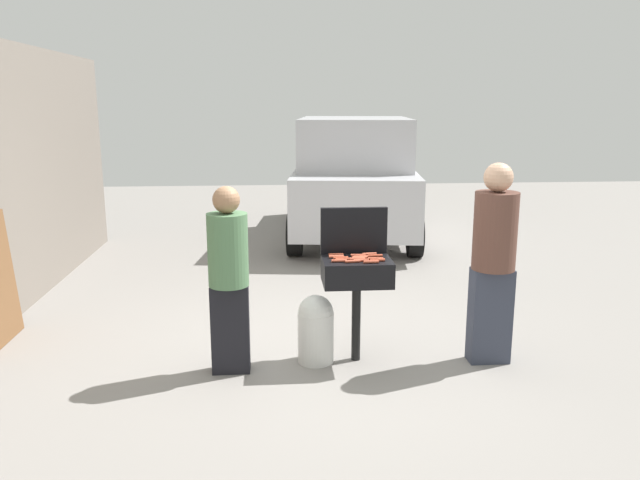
# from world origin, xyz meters

# --- Properties ---
(ground_plane) EXTENTS (24.00, 24.00, 0.00)m
(ground_plane) POSITION_xyz_m (0.00, 0.00, 0.00)
(ground_plane) COLOR gray
(bbq_grill) EXTENTS (0.60, 0.44, 0.93)m
(bbq_grill) POSITION_xyz_m (0.28, -0.20, 0.79)
(bbq_grill) COLOR black
(bbq_grill) RESTS_ON ground
(grill_lid_open) EXTENTS (0.60, 0.05, 0.42)m
(grill_lid_open) POSITION_xyz_m (0.28, 0.02, 1.14)
(grill_lid_open) COLOR black
(grill_lid_open) RESTS_ON bbq_grill
(hot_dog_0) EXTENTS (0.13, 0.03, 0.03)m
(hot_dog_0) POSITION_xyz_m (0.31, -0.17, 0.95)
(hot_dog_0) COLOR #C6593D
(hot_dog_0) RESTS_ON bbq_grill
(hot_dog_1) EXTENTS (0.13, 0.03, 0.03)m
(hot_dog_1) POSITION_xyz_m (0.30, -0.20, 0.95)
(hot_dog_1) COLOR #B74C33
(hot_dog_1) RESTS_ON bbq_grill
(hot_dog_2) EXTENTS (0.13, 0.03, 0.03)m
(hot_dog_2) POSITION_xyz_m (0.11, -0.29, 0.95)
(hot_dog_2) COLOR #B74C33
(hot_dog_2) RESTS_ON bbq_grill
(hot_dog_3) EXTENTS (0.13, 0.03, 0.03)m
(hot_dog_3) POSITION_xyz_m (0.14, -0.19, 0.95)
(hot_dog_3) COLOR #AD4228
(hot_dog_3) RESTS_ON bbq_grill
(hot_dog_4) EXTENTS (0.13, 0.04, 0.03)m
(hot_dog_4) POSITION_xyz_m (0.41, -0.07, 0.95)
(hot_dog_4) COLOR #C6593D
(hot_dog_4) RESTS_ON bbq_grill
(hot_dog_5) EXTENTS (0.13, 0.03, 0.03)m
(hot_dog_5) POSITION_xyz_m (0.44, -0.29, 0.95)
(hot_dog_5) COLOR #AD4228
(hot_dog_5) RESTS_ON bbq_grill
(hot_dog_6) EXTENTS (0.13, 0.03, 0.03)m
(hot_dog_6) POSITION_xyz_m (0.28, -0.24, 0.95)
(hot_dog_6) COLOR #C6593D
(hot_dog_6) RESTS_ON bbq_grill
(hot_dog_7) EXTENTS (0.13, 0.04, 0.03)m
(hot_dog_7) POSITION_xyz_m (0.15, -0.24, 0.95)
(hot_dog_7) COLOR #AD4228
(hot_dog_7) RESTS_ON bbq_grill
(hot_dog_8) EXTENTS (0.13, 0.04, 0.03)m
(hot_dog_8) POSITION_xyz_m (0.30, -0.29, 0.95)
(hot_dog_8) COLOR #B74C33
(hot_dog_8) RESTS_ON bbq_grill
(hot_dog_9) EXTENTS (0.13, 0.03, 0.03)m
(hot_dog_9) POSITION_xyz_m (0.38, -0.35, 0.95)
(hot_dog_9) COLOR #B74C33
(hot_dog_9) RESTS_ON bbq_grill
(hot_dog_10) EXTENTS (0.13, 0.04, 0.03)m
(hot_dog_10) POSITION_xyz_m (0.44, -0.24, 0.95)
(hot_dog_10) COLOR #B74C33
(hot_dog_10) RESTS_ON bbq_grill
(hot_dog_11) EXTENTS (0.13, 0.04, 0.03)m
(hot_dog_11) POSITION_xyz_m (0.30, -0.11, 0.95)
(hot_dog_11) COLOR #B74C33
(hot_dog_11) RESTS_ON bbq_grill
(hot_dog_12) EXTENTS (0.13, 0.03, 0.03)m
(hot_dog_12) POSITION_xyz_m (0.11, -0.07, 0.95)
(hot_dog_12) COLOR #B74C33
(hot_dog_12) RESTS_ON bbq_grill
(hot_dog_13) EXTENTS (0.13, 0.04, 0.03)m
(hot_dog_13) POSITION_xyz_m (0.11, -0.14, 0.95)
(hot_dog_13) COLOR #C6593D
(hot_dog_13) RESTS_ON bbq_grill
(hot_dog_14) EXTENTS (0.13, 0.04, 0.03)m
(hot_dog_14) POSITION_xyz_m (0.23, -0.32, 0.95)
(hot_dog_14) COLOR #B74C33
(hot_dog_14) RESTS_ON bbq_grill
(hot_dog_15) EXTENTS (0.13, 0.03, 0.03)m
(hot_dog_15) POSITION_xyz_m (0.45, -0.14, 0.95)
(hot_dog_15) COLOR #AD4228
(hot_dog_15) RESTS_ON bbq_grill
(propane_tank) EXTENTS (0.32, 0.32, 0.62)m
(propane_tank) POSITION_xyz_m (-0.08, -0.21, 0.32)
(propane_tank) COLOR silver
(propane_tank) RESTS_ON ground
(person_left) EXTENTS (0.34, 0.34, 1.61)m
(person_left) POSITION_xyz_m (-0.82, -0.36, 0.87)
(person_left) COLOR black
(person_left) RESTS_ON ground
(person_right) EXTENTS (0.37, 0.37, 1.78)m
(person_right) POSITION_xyz_m (1.46, -0.32, 0.97)
(person_right) COLOR #333847
(person_right) RESTS_ON ground
(parked_minivan) EXTENTS (2.46, 4.60, 2.02)m
(parked_minivan) POSITION_xyz_m (0.96, 5.12, 1.03)
(parked_minivan) COLOR #B7B7BC
(parked_minivan) RESTS_ON ground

